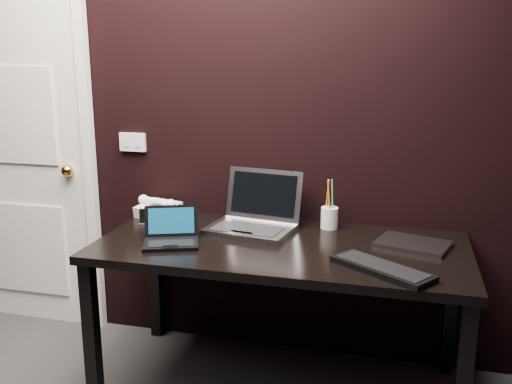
% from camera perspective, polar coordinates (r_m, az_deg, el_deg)
% --- Properties ---
extents(wall_back, '(4.00, 0.00, 4.00)m').
position_cam_1_polar(wall_back, '(2.98, -1.47, 8.02)').
color(wall_back, black).
rests_on(wall_back, ground).
extents(door, '(0.99, 0.10, 2.14)m').
position_cam_1_polar(door, '(3.60, -22.71, 3.85)').
color(door, white).
rests_on(door, ground).
extents(wall_switch, '(0.15, 0.02, 0.10)m').
position_cam_1_polar(wall_switch, '(3.21, -12.24, 4.90)').
color(wall_switch, silver).
rests_on(wall_switch, wall_back).
extents(desk, '(1.70, 0.80, 0.74)m').
position_cam_1_polar(desk, '(2.67, 2.46, -6.76)').
color(desk, black).
rests_on(desk, ground).
extents(netbook, '(0.31, 0.29, 0.16)m').
position_cam_1_polar(netbook, '(2.66, -8.48, -4.47)').
color(netbook, black).
rests_on(netbook, desk).
extents(silver_laptop, '(0.45, 0.42, 0.28)m').
position_cam_1_polar(silver_laptop, '(2.83, -0.22, -2.76)').
color(silver_laptop, '#A2A2A8').
rests_on(silver_laptop, desk).
extents(ext_keyboard, '(0.44, 0.36, 0.03)m').
position_cam_1_polar(ext_keyboard, '(2.37, 12.47, -7.46)').
color(ext_keyboard, black).
rests_on(ext_keyboard, desk).
extents(closed_laptop, '(0.36, 0.30, 0.02)m').
position_cam_1_polar(closed_laptop, '(2.70, 15.41, -5.05)').
color(closed_laptop, '#9E9DA3').
rests_on(closed_laptop, desk).
extents(desk_phone, '(0.25, 0.23, 0.12)m').
position_cam_1_polar(desk_phone, '(3.10, -9.75, -1.66)').
color(desk_phone, silver).
rests_on(desk_phone, desk).
extents(mobile_phone, '(0.06, 0.06, 0.09)m').
position_cam_1_polar(mobile_phone, '(2.94, -11.15, -2.76)').
color(mobile_phone, black).
rests_on(mobile_phone, desk).
extents(pen_cup, '(0.09, 0.09, 0.25)m').
position_cam_1_polar(pen_cup, '(2.88, 7.35, -2.48)').
color(pen_cup, silver).
rests_on(pen_cup, desk).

